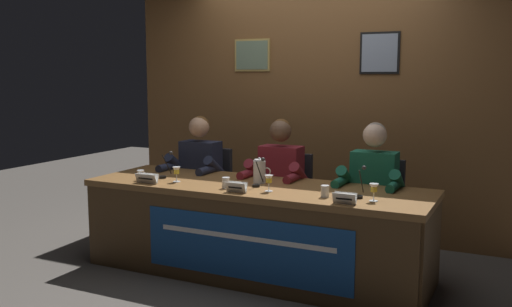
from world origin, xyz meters
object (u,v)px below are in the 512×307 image
panelist_right (371,187)px  microphone_right (360,187)px  water_cup_center (226,183)px  juice_glass_right (374,189)px  juice_glass_left (177,171)px  microphone_center (258,177)px  conference_table (250,216)px  nameplate_right (345,198)px  chair_left (208,196)px  panelist_left (196,172)px  chair_center (286,205)px  microphone_left (165,169)px  nameplate_center (236,187)px  chair_right (376,215)px  panelist_center (277,179)px  water_pitcher_central (260,171)px  water_cup_left (141,176)px  juice_glass_center (269,180)px  water_cup_right (325,192)px  nameplate_left (147,178)px

panelist_right → microphone_right: size_ratio=5.60×
water_cup_center → juice_glass_right: (1.14, 0.05, 0.05)m
juice_glass_left → microphone_center: microphone_center is taller
conference_table → microphone_center: bearing=61.2°
juice_glass_left → nameplate_right: juice_glass_left is taller
water_cup_center → chair_left: bearing=128.4°
panelist_left → chair_center: bearing=13.6°
microphone_left → water_cup_center: (0.68, -0.18, -0.04)m
chair_left → microphone_left: bearing=-90.8°
nameplate_center → panelist_left: bearing=137.2°
conference_table → panelist_right: size_ratio=2.28×
nameplate_center → chair_right: size_ratio=0.18×
chair_center → panelist_center: 0.34m
juice_glass_left → chair_right: chair_right is taller
conference_table → microphone_center: 0.31m
chair_center → microphone_right: size_ratio=4.08×
microphone_center → microphone_right: bearing=-3.6°
nameplate_center → water_pitcher_central: 0.42m
conference_table → panelist_left: (-0.82, 0.53, 0.21)m
conference_table → water_cup_left: size_ratio=32.50×
nameplate_center → microphone_left: bearing=161.2°
water_cup_left → chair_right: 1.99m
water_cup_left → microphone_center: microphone_center is taller
juice_glass_center → water_cup_right: juice_glass_center is taller
chair_center → water_cup_right: bearing=-51.9°
panelist_center → juice_glass_center: (0.20, -0.62, 0.11)m
juice_glass_center → nameplate_right: (0.63, -0.16, -0.05)m
nameplate_center → water_pitcher_central: water_pitcher_central is taller
nameplate_left → juice_glass_right: juice_glass_right is taller
chair_center → nameplate_left: bearing=-130.6°
chair_right → juice_glass_right: chair_right is taller
nameplate_left → juice_glass_right: bearing=4.8°
panelist_left → microphone_left: bearing=-91.1°
conference_table → panelist_right: bearing=33.0°
juice_glass_left → water_cup_right: juice_glass_left is taller
panelist_left → juice_glass_left: size_ratio=9.76×
panelist_center → nameplate_right: bearing=-42.9°
chair_right → microphone_right: bearing=-86.0°
microphone_left → microphone_right: size_ratio=1.00×
water_cup_center → juice_glass_left: bearing=173.8°
nameplate_left → panelist_center: 1.11m
nameplate_left → juice_glass_center: 1.03m
microphone_right → water_cup_right: bearing=-154.7°
nameplate_right → microphone_right: 0.27m
water_cup_left → juice_glass_right: juice_glass_right is taller
juice_glass_right → water_cup_right: 0.35m
microphone_center → panelist_right: size_ratio=0.18×
chair_left → microphone_center: (0.86, -0.66, 0.37)m
panelist_center → juice_glass_center: bearing=-72.0°
chair_right → juice_glass_right: (0.17, -0.80, 0.38)m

